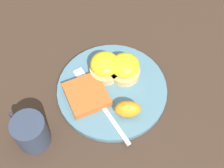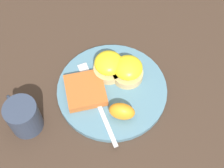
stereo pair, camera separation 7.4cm
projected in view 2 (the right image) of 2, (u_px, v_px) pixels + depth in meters
name	position (u px, v px, depth m)	size (l,w,h in m)	color
ground_plane	(112.00, 91.00, 0.77)	(1.10, 1.10, 0.00)	#38281E
plate	(112.00, 90.00, 0.77)	(0.27, 0.27, 0.01)	slate
sandwich_benedict_left	(127.00, 70.00, 0.75)	(0.08, 0.08, 0.06)	tan
sandwich_benedict_right	(109.00, 66.00, 0.76)	(0.08, 0.08, 0.06)	tan
hashbrown_patty	(85.00, 90.00, 0.75)	(0.10, 0.09, 0.02)	#B05926
orange_wedge	(122.00, 111.00, 0.70)	(0.06, 0.04, 0.04)	orange
fork	(95.00, 97.00, 0.74)	(0.23, 0.10, 0.00)	silver
cup	(23.00, 117.00, 0.69)	(0.10, 0.07, 0.08)	#2D384C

